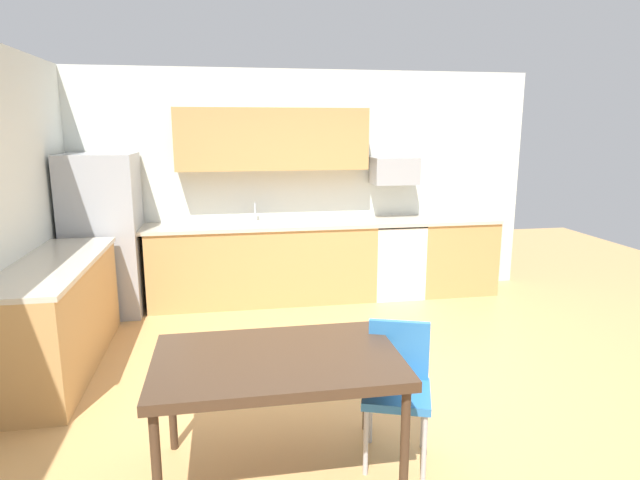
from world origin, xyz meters
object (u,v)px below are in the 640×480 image
object	(u,v)px
chair_near_table	(397,380)
refrigerator	(104,235)
dining_table	(277,366)
microwave	(394,171)
oven_range	(394,258)

from	to	relation	value
chair_near_table	refrigerator	bearing A→B (deg)	126.66
refrigerator	chair_near_table	bearing A→B (deg)	-53.34
dining_table	chair_near_table	size ratio (longest dim) A/B	1.65
refrigerator	microwave	bearing A→B (deg)	3.08
dining_table	chair_near_table	bearing A→B (deg)	6.23
dining_table	oven_range	bearing A→B (deg)	61.80
oven_range	dining_table	xyz separation A→B (m)	(-1.76, -3.29, 0.24)
chair_near_table	dining_table	bearing A→B (deg)	-173.77
oven_range	dining_table	bearing A→B (deg)	-118.20
refrigerator	dining_table	bearing A→B (deg)	-63.83
dining_table	chair_near_table	xyz separation A→B (m)	(0.75, 0.08, -0.19)
refrigerator	dining_table	world-z (taller)	refrigerator
refrigerator	chair_near_table	world-z (taller)	refrigerator
dining_table	refrigerator	bearing A→B (deg)	116.17
refrigerator	dining_table	distance (m)	3.58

